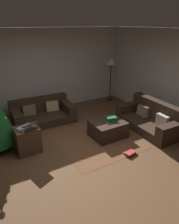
# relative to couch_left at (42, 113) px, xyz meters

# --- Properties ---
(ground_plane) EXTENTS (6.40, 6.40, 0.00)m
(ground_plane) POSITION_rel_couch_left_xyz_m (0.17, -2.25, -0.25)
(ground_plane) COLOR brown
(rear_partition) EXTENTS (6.40, 0.12, 2.60)m
(rear_partition) POSITION_rel_couch_left_xyz_m (0.17, 0.89, 1.05)
(rear_partition) COLOR #BCB7B2
(rear_partition) RESTS_ON ground_plane
(couch_left) EXTENTS (1.79, 1.07, 0.66)m
(couch_left) POSITION_rel_couch_left_xyz_m (0.00, 0.00, 0.00)
(couch_left) COLOR #332319
(couch_left) RESTS_ON ground_plane
(couch_right) EXTENTS (0.96, 1.87, 0.76)m
(couch_right) POSITION_rel_couch_left_xyz_m (2.42, -2.02, 0.03)
(couch_right) COLOR #332319
(couch_right) RESTS_ON ground_plane
(ottoman) EXTENTS (0.83, 0.68, 0.41)m
(ottoman) POSITION_rel_couch_left_xyz_m (1.13, -1.77, -0.04)
(ottoman) COLOR #332319
(ottoman) RESTS_ON ground_plane
(gift_box) EXTENTS (0.30, 0.25, 0.10)m
(gift_box) POSITION_rel_couch_left_xyz_m (1.25, -1.75, 0.21)
(gift_box) COLOR #19662D
(gift_box) RESTS_ON ottoman
(tv_remote) EXTENTS (0.13, 0.16, 0.02)m
(tv_remote) POSITION_rel_couch_left_xyz_m (1.10, -1.83, 0.17)
(tv_remote) COLOR black
(tv_remote) RESTS_ON ottoman
(side_table) EXTENTS (0.52, 0.44, 0.60)m
(side_table) POSITION_rel_couch_left_xyz_m (-0.82, -1.41, 0.05)
(side_table) COLOR #4C3323
(side_table) RESTS_ON ground_plane
(laptop) EXTENTS (0.48, 0.52, 0.19)m
(laptop) POSITION_rel_couch_left_xyz_m (-0.80, -1.47, 0.41)
(laptop) COLOR silver
(laptop) RESTS_ON side_table
(book_stack) EXTENTS (0.32, 0.22, 0.08)m
(book_stack) POSITION_rel_couch_left_xyz_m (1.08, -2.72, -0.21)
(book_stack) COLOR #4C423D
(book_stack) RESTS_ON ground_plane
(corner_lamp) EXTENTS (0.36, 0.36, 1.58)m
(corner_lamp) POSITION_rel_couch_left_xyz_m (2.83, 0.47, 1.10)
(corner_lamp) COLOR black
(corner_lamp) RESTS_ON ground_plane
(area_rug) EXTENTS (2.60, 2.00, 0.01)m
(area_rug) POSITION_rel_couch_left_xyz_m (1.13, -1.77, -0.25)
(area_rug) COLOR brown
(area_rug) RESTS_ON ground_plane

